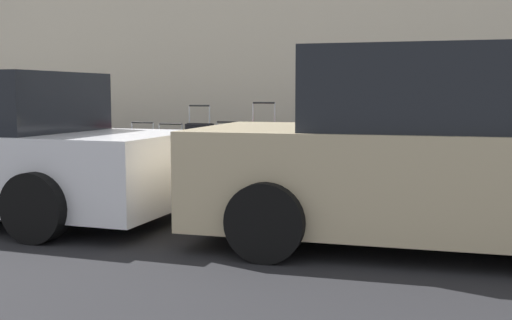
% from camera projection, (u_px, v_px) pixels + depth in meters
% --- Properties ---
extents(ground_plane, '(40.00, 40.00, 0.00)m').
position_uv_depth(ground_plane, '(66.00, 191.00, 8.67)').
color(ground_plane, black).
extents(sidewalk_curb, '(18.00, 5.00, 0.14)m').
position_uv_depth(sidewalk_curb, '(148.00, 166.00, 11.05)').
color(sidewalk_curb, '#9E9B93').
rests_on(sidewalk_curb, ground_plane).
extents(suitcase_olive_0, '(0.36, 0.23, 0.89)m').
position_uv_depth(suitcase_olive_0, '(391.00, 164.00, 8.13)').
color(suitcase_olive_0, '#59601E').
rests_on(suitcase_olive_0, sidewalk_curb).
extents(suitcase_navy_1, '(0.38, 0.28, 0.89)m').
position_uv_depth(suitcase_navy_1, '(359.00, 163.00, 8.29)').
color(suitcase_navy_1, navy).
rests_on(suitcase_navy_1, sidewalk_curb).
extents(suitcase_silver_2, '(0.40, 0.19, 1.08)m').
position_uv_depth(suitcase_silver_2, '(327.00, 154.00, 8.39)').
color(suitcase_silver_2, '#9EA0A8').
rests_on(suitcase_silver_2, sidewalk_curb).
extents(suitcase_maroon_3, '(0.39, 0.23, 0.72)m').
position_uv_depth(suitcase_maroon_3, '(293.00, 163.00, 8.47)').
color(suitcase_maroon_3, maroon).
rests_on(suitcase_maroon_3, sidewalk_curb).
extents(suitcase_red_4, '(0.37, 0.22, 1.08)m').
position_uv_depth(suitcase_red_4, '(264.00, 153.00, 8.64)').
color(suitcase_red_4, red).
rests_on(suitcase_red_4, sidewalk_curb).
extents(suitcase_teal_5, '(0.47, 0.24, 0.81)m').
position_uv_depth(suitcase_teal_5, '(231.00, 161.00, 8.77)').
color(suitcase_teal_5, '#0F606B').
rests_on(suitcase_teal_5, sidewalk_curb).
extents(suitcase_black_6, '(0.36, 0.22, 1.04)m').
position_uv_depth(suitcase_black_6, '(200.00, 151.00, 8.89)').
color(suitcase_black_6, black).
rests_on(suitcase_black_6, sidewalk_curb).
extents(suitcase_olive_7, '(0.45, 0.28, 0.77)m').
position_uv_depth(suitcase_olive_7, '(171.00, 158.00, 9.04)').
color(suitcase_olive_7, '#59601E').
rests_on(suitcase_olive_7, sidewalk_curb).
extents(suitcase_navy_8, '(0.41, 0.21, 0.78)m').
position_uv_depth(suitcase_navy_8, '(143.00, 158.00, 9.24)').
color(suitcase_navy_8, navy).
rests_on(suitcase_navy_8, sidewalk_curb).
extents(fire_hydrant, '(0.39, 0.21, 0.76)m').
position_uv_depth(fire_hydrant, '(93.00, 147.00, 9.41)').
color(fire_hydrant, '#D89E0C').
rests_on(fire_hydrant, sidewalk_curb).
extents(bollard_post, '(0.13, 0.13, 0.85)m').
position_uv_depth(bollard_post, '(44.00, 145.00, 9.47)').
color(bollard_post, '#333338').
rests_on(bollard_post, sidewalk_curb).
extents(parked_car_beige_0, '(4.29, 2.15, 1.71)m').
position_uv_depth(parked_car_beige_0, '(441.00, 155.00, 5.51)').
color(parked_car_beige_0, tan).
rests_on(parked_car_beige_0, ground_plane).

